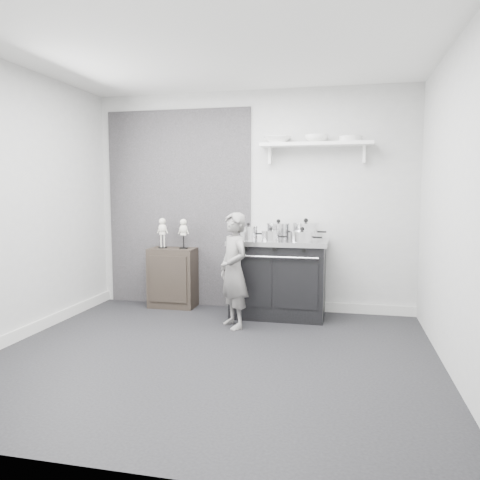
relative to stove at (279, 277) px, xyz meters
name	(u,v)px	position (x,y,z in m)	size (l,w,h in m)	color
ground	(211,355)	(-0.40, -1.48, -0.46)	(4.00, 4.00, 0.00)	black
room_shell	(205,173)	(-0.49, -1.33, 1.18)	(4.02, 3.62, 2.71)	beige
wall_shelf	(316,145)	(0.40, 0.20, 1.55)	(1.30, 0.26, 0.24)	white
stove	(279,277)	(0.00, 0.00, 0.00)	(1.14, 0.71, 0.91)	black
side_cabinet	(173,278)	(-1.37, 0.13, -0.08)	(0.58, 0.34, 0.76)	black
child	(234,270)	(-0.41, -0.57, 0.16)	(0.45, 0.30, 1.25)	slate
pot_front_left	(248,233)	(-0.35, -0.10, 0.53)	(0.31, 0.23, 0.20)	white
pot_back_left	(278,231)	(-0.02, 0.11, 0.55)	(0.36, 0.27, 0.23)	white
pot_back_right	(306,231)	(0.30, 0.11, 0.55)	(0.39, 0.31, 0.25)	white
pot_front_right	(302,236)	(0.29, -0.20, 0.51)	(0.35, 0.27, 0.17)	white
pot_front_center	(271,236)	(-0.07, -0.16, 0.51)	(0.30, 0.21, 0.15)	white
skeleton_full	(163,231)	(-1.50, 0.13, 0.52)	(0.12, 0.08, 0.44)	beige
skeleton_torso	(183,231)	(-1.22, 0.13, 0.51)	(0.12, 0.08, 0.43)	beige
bowl_large	(278,140)	(-0.05, 0.19, 1.62)	(0.32, 0.32, 0.08)	white
bowl_small	(316,139)	(0.40, 0.19, 1.62)	(0.27, 0.27, 0.08)	white
plate_stack	(350,139)	(0.79, 0.19, 1.61)	(0.27, 0.27, 0.06)	silver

